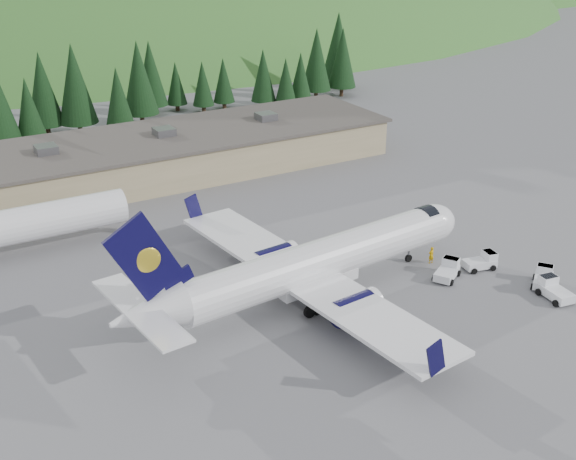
{
  "coord_description": "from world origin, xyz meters",
  "views": [
    {
      "loc": [
        -31.43,
        -48.23,
        31.89
      ],
      "look_at": [
        0.0,
        6.0,
        4.0
      ],
      "focal_mm": 45.0,
      "sensor_mm": 36.0,
      "label": 1
    }
  ],
  "objects_px": {
    "baggage_tug_a": "(448,270)",
    "ramp_worker": "(431,255)",
    "baggage_tug_c": "(553,289)",
    "terminal_building": "(129,160)",
    "baggage_tug_d": "(544,278)",
    "baggage_tug_b": "(482,261)",
    "airliner": "(312,265)"
  },
  "relations": [
    {
      "from": "airliner",
      "to": "baggage_tug_c",
      "type": "xyz_separation_m",
      "value": [
        18.68,
        -10.9,
        -2.44
      ]
    },
    {
      "from": "baggage_tug_c",
      "to": "baggage_tug_d",
      "type": "bearing_deg",
      "value": -20.06
    },
    {
      "from": "baggage_tug_a",
      "to": "baggage_tug_b",
      "type": "xyz_separation_m",
      "value": [
        4.17,
        -0.21,
        -0.02
      ]
    },
    {
      "from": "baggage_tug_b",
      "to": "baggage_tug_d",
      "type": "xyz_separation_m",
      "value": [
        2.5,
        -5.36,
        -0.0
      ]
    },
    {
      "from": "terminal_building",
      "to": "baggage_tug_a",
      "type": "bearing_deg",
      "value": -67.58
    },
    {
      "from": "baggage_tug_b",
      "to": "baggage_tug_a",
      "type": "bearing_deg",
      "value": -171.8
    },
    {
      "from": "baggage_tug_c",
      "to": "baggage_tug_d",
      "type": "xyz_separation_m",
      "value": [
        1.1,
        2.1,
        -0.05
      ]
    },
    {
      "from": "baggage_tug_a",
      "to": "terminal_building",
      "type": "relative_size",
      "value": 0.05
    },
    {
      "from": "baggage_tug_a",
      "to": "baggage_tug_d",
      "type": "relative_size",
      "value": 1.05
    },
    {
      "from": "baggage_tug_c",
      "to": "airliner",
      "type": "bearing_deg",
      "value": 67.28
    },
    {
      "from": "baggage_tug_a",
      "to": "baggage_tug_b",
      "type": "distance_m",
      "value": 4.17
    },
    {
      "from": "baggage_tug_d",
      "to": "ramp_worker",
      "type": "relative_size",
      "value": 1.97
    },
    {
      "from": "baggage_tug_b",
      "to": "baggage_tug_d",
      "type": "height_order",
      "value": "baggage_tug_b"
    },
    {
      "from": "baggage_tug_d",
      "to": "ramp_worker",
      "type": "distance_m",
      "value": 10.6
    },
    {
      "from": "airliner",
      "to": "terminal_building",
      "type": "bearing_deg",
      "value": 90.01
    },
    {
      "from": "ramp_worker",
      "to": "baggage_tug_b",
      "type": "bearing_deg",
      "value": 135.86
    },
    {
      "from": "baggage_tug_a",
      "to": "ramp_worker",
      "type": "height_order",
      "value": "ramp_worker"
    },
    {
      "from": "baggage_tug_a",
      "to": "ramp_worker",
      "type": "relative_size",
      "value": 2.06
    },
    {
      "from": "airliner",
      "to": "terminal_building",
      "type": "height_order",
      "value": "airliner"
    },
    {
      "from": "ramp_worker",
      "to": "airliner",
      "type": "bearing_deg",
      "value": -1.29
    },
    {
      "from": "airliner",
      "to": "baggage_tug_d",
      "type": "xyz_separation_m",
      "value": [
        19.78,
        -8.81,
        -2.49
      ]
    },
    {
      "from": "airliner",
      "to": "baggage_tug_c",
      "type": "distance_m",
      "value": 21.77
    },
    {
      "from": "baggage_tug_b",
      "to": "baggage_tug_c",
      "type": "xyz_separation_m",
      "value": [
        1.41,
        -7.46,
        0.05
      ]
    },
    {
      "from": "baggage_tug_c",
      "to": "terminal_building",
      "type": "relative_size",
      "value": 0.05
    },
    {
      "from": "baggage_tug_a",
      "to": "baggage_tug_c",
      "type": "bearing_deg",
      "value": -84.3
    },
    {
      "from": "baggage_tug_c",
      "to": "baggage_tug_b",
      "type": "bearing_deg",
      "value": 18.24
    },
    {
      "from": "airliner",
      "to": "ramp_worker",
      "type": "height_order",
      "value": "airliner"
    },
    {
      "from": "airliner",
      "to": "terminal_building",
      "type": "distance_m",
      "value": 38.32
    },
    {
      "from": "baggage_tug_b",
      "to": "ramp_worker",
      "type": "relative_size",
      "value": 1.93
    },
    {
      "from": "baggage_tug_b",
      "to": "baggage_tug_c",
      "type": "relative_size",
      "value": 0.95
    },
    {
      "from": "baggage_tug_c",
      "to": "terminal_building",
      "type": "bearing_deg",
      "value": 32.33
    },
    {
      "from": "baggage_tug_d",
      "to": "baggage_tug_c",
      "type": "bearing_deg",
      "value": -154.84
    }
  ]
}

